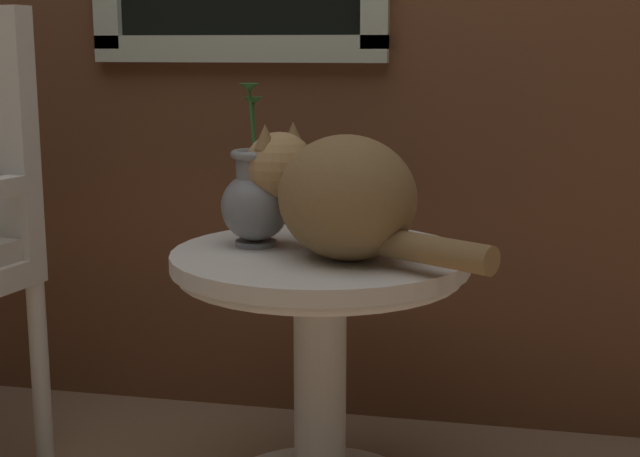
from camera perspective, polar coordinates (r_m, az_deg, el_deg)
The scene contains 3 objects.
wicker_side_table at distance 2.02m, azimuth 0.00°, elevation -6.20°, with size 0.64×0.64×0.58m.
cat at distance 1.89m, azimuth 1.14°, elevation 2.14°, with size 0.55×0.39×0.27m.
pewter_vase_with_ivy at distance 2.01m, azimuth -4.01°, elevation 1.81°, with size 0.15×0.15×0.35m.
Camera 1 is at (0.68, -1.72, 1.01)m, focal length 51.94 mm.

